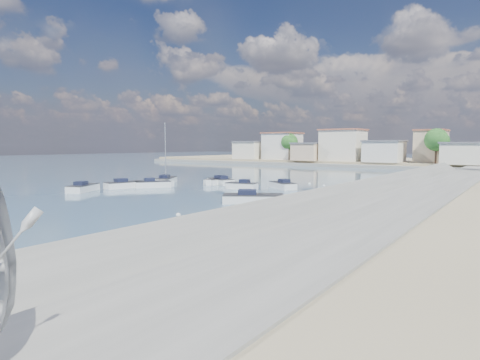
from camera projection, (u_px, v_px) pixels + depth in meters
The scene contains 17 objects.
ground at pixel (345, 178), 67.72m from camera, with size 400.00×400.00×0.00m, color #334E66.
seawall_walkway at pixel (433, 199), 35.05m from camera, with size 5.00×90.00×1.80m, color slate.
breakwater at pixel (310, 197), 41.63m from camera, with size 2.00×31.02×0.35m.
far_shore_land at pixel (416, 163), 109.62m from camera, with size 160.00×40.00×1.40m, color gray.
far_shore_quay at pixel (395, 167), 92.70m from camera, with size 160.00×2.50×0.80m, color slate.
far_town at pixel (452, 148), 90.83m from camera, with size 113.01×12.80×8.35m.
shore_trees at pixel (433, 142), 84.99m from camera, with size 74.56×38.32×7.92m.
motorboat_a at pixel (84, 188), 48.40m from camera, with size 3.94×5.16×1.48m.
motorboat_b at pixel (155, 184), 52.91m from camera, with size 4.09×4.74×1.48m.
motorboat_c at pixel (220, 181), 57.31m from camera, with size 5.46×3.67×1.48m.
motorboat_d at pixel (240, 186), 50.78m from camera, with size 4.46×2.32×1.48m.
motorboat_e at pixel (127, 185), 52.19m from camera, with size 3.15×5.59×1.48m.
motorboat_f at pixel (282, 186), 51.56m from camera, with size 4.75×3.97×1.48m.
motorboat_g at pixel (217, 182), 56.84m from camera, with size 1.75×4.90×1.48m.
motorboat_h at pixel (257, 199), 38.72m from camera, with size 6.11×5.15×1.48m.
sailboat at pixel (166, 180), 58.81m from camera, with size 4.68×6.05×9.00m.
mooring_buoys at pixel (303, 196), 43.83m from camera, with size 13.38×29.86×0.38m.
Camera 1 is at (25.22, -25.06, 5.58)m, focal length 30.00 mm.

